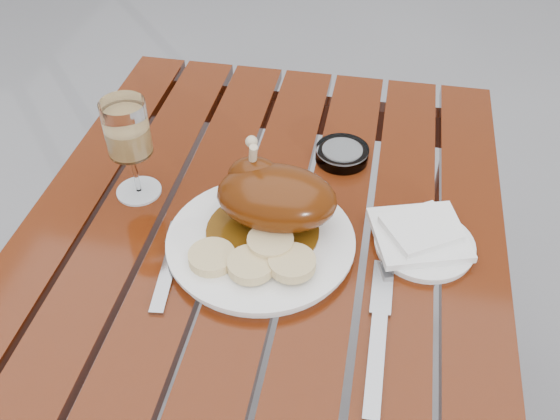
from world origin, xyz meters
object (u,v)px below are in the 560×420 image
(table, at_px, (257,391))
(dinner_plate, at_px, (261,242))
(wine_glass, at_px, (131,150))
(ashtray, at_px, (342,154))
(side_plate, at_px, (424,245))

(table, bearing_deg, dinner_plate, 76.66)
(table, distance_m, wine_glass, 0.54)
(table, xyz_separation_m, ashtray, (0.11, 0.29, 0.39))
(dinner_plate, bearing_deg, side_plate, 10.17)
(side_plate, bearing_deg, ashtray, 126.98)
(table, bearing_deg, side_plate, 17.09)
(dinner_plate, xyz_separation_m, side_plate, (0.26, 0.05, -0.00))
(dinner_plate, relative_size, wine_glass, 1.63)
(wine_glass, xyz_separation_m, side_plate, (0.50, -0.05, -0.09))
(table, height_order, dinner_plate, dinner_plate)
(side_plate, xyz_separation_m, ashtray, (-0.16, 0.21, 0.01))
(side_plate, bearing_deg, wine_glass, 174.75)
(wine_glass, bearing_deg, ashtray, 25.39)
(wine_glass, distance_m, side_plate, 0.51)
(side_plate, bearing_deg, table, -162.91)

